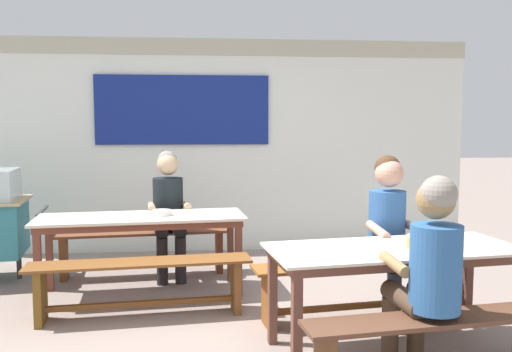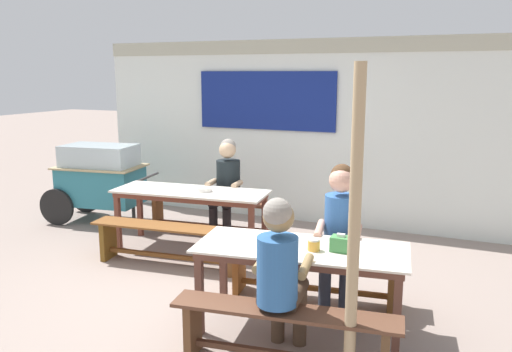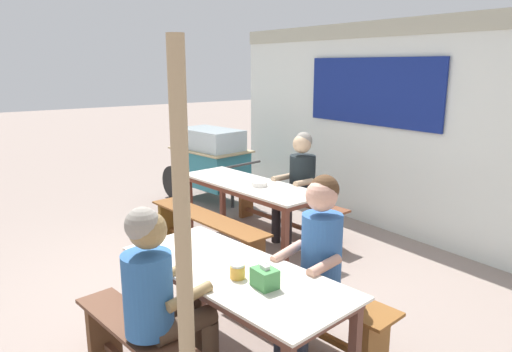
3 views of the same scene
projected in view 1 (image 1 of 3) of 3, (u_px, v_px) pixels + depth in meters
The scene contains 14 objects.
ground_plane at pixel (227, 333), 4.10m from camera, with size 40.00×40.00×0.00m, color gray.
backdrop_wall at pixel (217, 141), 6.71m from camera, with size 6.21×0.23×2.60m.
dining_table_far at pixel (141, 224), 4.99m from camera, with size 1.94×0.84×0.74m.
dining_table_near at pixel (394, 258), 3.73m from camera, with size 1.81×0.93×0.74m.
bench_far_back at pixel (143, 246), 5.63m from camera, with size 1.84×0.44×0.47m.
bench_far_front at pixel (141, 280), 4.42m from camera, with size 1.83×0.49×0.47m.
bench_near_back at pixel (357, 282), 4.36m from camera, with size 1.73×0.53×0.47m.
bench_near_front at pixel (441, 342), 3.16m from camera, with size 1.69×0.49×0.47m.
person_near_front at pixel (428, 266), 3.19m from camera, with size 0.44×0.59×1.29m.
person_center_facing at pixel (169, 205), 5.56m from camera, with size 0.46×0.57×1.30m.
person_right_near_table at pixel (391, 226), 4.31m from camera, with size 0.44×0.53×1.33m.
tissue_box at pixel (439, 237), 3.76m from camera, with size 0.16×0.12×0.15m.
condiment_jar at pixel (414, 242), 3.68m from camera, with size 0.10×0.10×0.10m.
soup_bowl at pixel (162, 213), 5.01m from camera, with size 0.18×0.18×0.05m, color silver.
Camera 1 is at (-0.14, -3.97, 1.58)m, focal length 38.02 mm.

